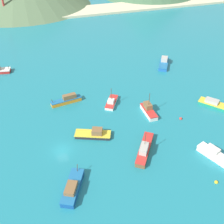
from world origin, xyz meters
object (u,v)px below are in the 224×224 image
object	(u,v)px
fishing_boat_2	(215,104)
fishing_boat_4	(164,63)
fishing_boat_1	(148,110)
fishing_boat_6	(215,155)
fishing_boat_3	(111,102)
fishing_boat_10	(73,188)
buoy_1	(216,182)
buoy_0	(181,119)
fishing_boat_5	(145,149)
fishing_boat_7	(67,100)
fishing_boat_0	(94,134)

from	to	relation	value
fishing_boat_2	fishing_boat_4	distance (m)	28.04
fishing_boat_1	fishing_boat_6	size ratio (longest dim) A/B	0.83
fishing_boat_1	fishing_boat_3	world-z (taller)	fishing_boat_1
fishing_boat_1	fishing_boat_10	world-z (taller)	fishing_boat_1
fishing_boat_10	buoy_1	size ratio (longest dim) A/B	12.06
fishing_boat_6	buoy_0	bearing A→B (deg)	89.09
fishing_boat_5	fishing_boat_7	xyz separation A→B (m)	(-12.80, 25.68, -0.04)
fishing_boat_1	fishing_boat_3	distance (m)	11.01
fishing_boat_5	fishing_boat_3	bearing A→B (deg)	92.35
fishing_boat_1	fishing_boat_4	distance (m)	30.79
fishing_boat_7	fishing_boat_10	distance (m)	31.09
fishing_boat_5	fishing_boat_7	size ratio (longest dim) A/B	1.09
fishing_boat_5	buoy_1	xyz separation A→B (m)	(10.23, -12.55, -0.86)
fishing_boat_10	buoy_1	bearing A→B (deg)	-15.09
fishing_boat_2	fishing_boat_10	distance (m)	46.79
buoy_1	fishing_boat_3	bearing A→B (deg)	108.38
fishing_boat_6	fishing_boat_10	xyz separation A→B (m)	(-31.78, 1.59, -0.01)
fishing_boat_2	fishing_boat_7	size ratio (longest dim) A/B	0.99
fishing_boat_5	fishing_boat_6	world-z (taller)	fishing_boat_5
fishing_boat_4	fishing_boat_2	bearing A→B (deg)	-87.38
fishing_boat_0	fishing_boat_2	xyz separation A→B (m)	(35.94, 1.30, -0.03)
fishing_boat_1	fishing_boat_6	world-z (taller)	fishing_boat_1
fishing_boat_4	fishing_boat_7	size ratio (longest dim) A/B	1.10
fishing_boat_2	fishing_boat_5	distance (m)	28.49
fishing_boat_0	fishing_boat_1	world-z (taller)	fishing_boat_1
fishing_boat_7	fishing_boat_6	bearing A→B (deg)	-50.17
fishing_boat_0	buoy_1	world-z (taller)	fishing_boat_0
fishing_boat_7	fishing_boat_1	bearing A→B (deg)	-31.51
fishing_boat_0	fishing_boat_5	xyz separation A→B (m)	(9.40, -9.07, 0.26)
fishing_boat_2	fishing_boat_7	world-z (taller)	fishing_boat_7
fishing_boat_6	fishing_boat_7	size ratio (longest dim) A/B	0.96
fishing_boat_5	fishing_boat_10	size ratio (longest dim) A/B	1.12
fishing_boat_1	fishing_boat_2	distance (m)	19.50
fishing_boat_2	fishing_boat_7	bearing A→B (deg)	158.73
fishing_boat_2	fishing_boat_6	distance (m)	21.03
fishing_boat_3	fishing_boat_10	bearing A→B (deg)	-123.03
fishing_boat_5	fishing_boat_7	world-z (taller)	fishing_boat_5
fishing_boat_6	buoy_1	distance (m)	7.14
fishing_boat_0	fishing_boat_5	distance (m)	13.06
fishing_boat_4	fishing_boat_10	world-z (taller)	fishing_boat_10
fishing_boat_0	fishing_boat_2	bearing A→B (deg)	2.07
fishing_boat_3	fishing_boat_10	size ratio (longest dim) A/B	0.81
fishing_boat_0	fishing_boat_4	world-z (taller)	fishing_boat_4
fishing_boat_10	fishing_boat_0	bearing A→B (deg)	59.69
fishing_boat_1	buoy_1	bearing A→B (deg)	-83.50
fishing_boat_10	buoy_1	world-z (taller)	fishing_boat_10
fishing_boat_2	fishing_boat_6	xyz separation A→B (m)	(-12.40, -16.99, 0.20)
fishing_boat_3	fishing_boat_4	world-z (taller)	fishing_boat_3
fishing_boat_2	fishing_boat_5	xyz separation A→B (m)	(-26.54, -10.37, 0.30)
fishing_boat_3	fishing_boat_6	distance (m)	31.25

